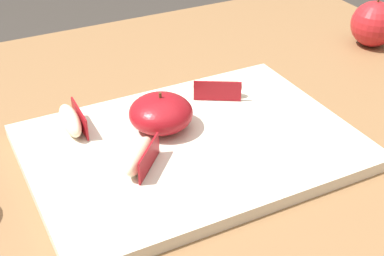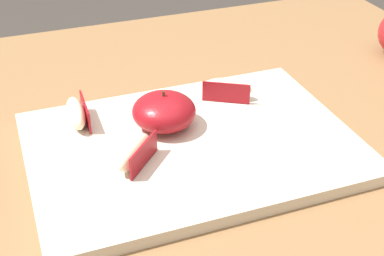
% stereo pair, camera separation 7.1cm
% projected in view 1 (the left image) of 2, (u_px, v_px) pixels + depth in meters
% --- Properties ---
extents(dining_table, '(1.13, 0.94, 0.78)m').
position_uv_depth(dining_table, '(187.00, 214.00, 0.79)').
color(dining_table, brown).
rests_on(dining_table, ground_plane).
extents(cutting_board, '(0.42, 0.30, 0.02)m').
position_uv_depth(cutting_board, '(192.00, 146.00, 0.72)').
color(cutting_board, beige).
rests_on(cutting_board, dining_table).
extents(apple_half_skin_up, '(0.09, 0.09, 0.05)m').
position_uv_depth(apple_half_skin_up, '(161.00, 113.00, 0.73)').
color(apple_half_skin_up, maroon).
rests_on(apple_half_skin_up, cutting_board).
extents(apple_wedge_middle, '(0.03, 0.07, 0.03)m').
position_uv_depth(apple_wedge_middle, '(71.00, 120.00, 0.73)').
color(apple_wedge_middle, beige).
rests_on(apple_wedge_middle, cutting_board).
extents(apple_wedge_back, '(0.07, 0.06, 0.03)m').
position_uv_depth(apple_wedge_back, '(218.00, 87.00, 0.81)').
color(apple_wedge_back, beige).
rests_on(apple_wedge_back, cutting_board).
extents(apple_wedge_near_knife, '(0.07, 0.07, 0.03)m').
position_uv_depth(apple_wedge_near_knife, '(140.00, 156.00, 0.66)').
color(apple_wedge_near_knife, beige).
rests_on(apple_wedge_near_knife, cutting_board).
extents(whole_apple_crimson, '(0.08, 0.08, 0.09)m').
position_uv_depth(whole_apple_crimson, '(374.00, 24.00, 1.00)').
color(whole_apple_crimson, '#B21E23').
rests_on(whole_apple_crimson, dining_table).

